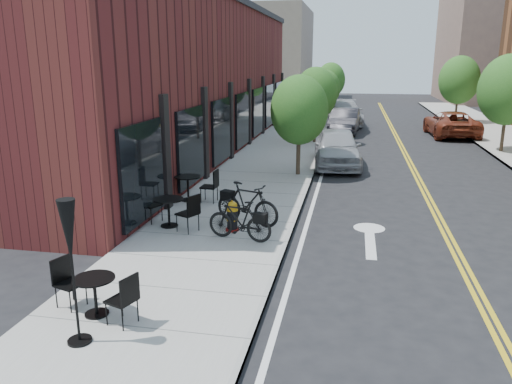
# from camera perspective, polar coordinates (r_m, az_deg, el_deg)

# --- Properties ---
(ground) EXTENTS (120.00, 120.00, 0.00)m
(ground) POSITION_cam_1_polar(r_m,az_deg,el_deg) (11.02, 2.65, -8.97)
(ground) COLOR black
(ground) RESTS_ON ground
(sidewalk_near) EXTENTS (4.00, 70.00, 0.12)m
(sidewalk_near) POSITION_cam_1_polar(r_m,az_deg,el_deg) (20.74, 1.26, 2.67)
(sidewalk_near) COLOR #9E9B93
(sidewalk_near) RESTS_ON ground
(building_near) EXTENTS (5.00, 28.00, 7.00)m
(building_near) POSITION_cam_1_polar(r_m,az_deg,el_deg) (25.27, -7.45, 12.62)
(building_near) COLOR #4D1919
(building_near) RESTS_ON ground
(bg_building_left) EXTENTS (8.00, 14.00, 10.00)m
(bg_building_left) POSITION_cam_1_polar(r_m,az_deg,el_deg) (58.74, 1.87, 15.44)
(bg_building_left) COLOR #726656
(bg_building_left) RESTS_ON ground
(bg_building_right) EXTENTS (10.00, 16.00, 12.00)m
(bg_building_right) POSITION_cam_1_polar(r_m,az_deg,el_deg) (61.74, 25.61, 14.95)
(bg_building_right) COLOR brown
(bg_building_right) RESTS_ON ground
(tree_near_a) EXTENTS (2.20, 2.20, 3.81)m
(tree_near_a) POSITION_cam_1_polar(r_m,az_deg,el_deg) (19.17, 4.96, 9.31)
(tree_near_a) COLOR #382B1E
(tree_near_a) RESTS_ON sidewalk_near
(tree_near_b) EXTENTS (2.30, 2.30, 3.98)m
(tree_near_b) POSITION_cam_1_polar(r_m,az_deg,el_deg) (27.11, 6.84, 11.13)
(tree_near_b) COLOR #382B1E
(tree_near_b) RESTS_ON sidewalk_near
(tree_near_c) EXTENTS (2.10, 2.10, 3.67)m
(tree_near_c) POSITION_cam_1_polar(r_m,az_deg,el_deg) (35.08, 7.86, 11.63)
(tree_near_c) COLOR #382B1E
(tree_near_c) RESTS_ON sidewalk_near
(tree_near_d) EXTENTS (2.40, 2.40, 4.11)m
(tree_near_d) POSITION_cam_1_polar(r_m,az_deg,el_deg) (43.05, 8.53, 12.54)
(tree_near_d) COLOR #382B1E
(tree_near_d) RESTS_ON sidewalk_near
(tree_far_b) EXTENTS (2.80, 2.80, 4.62)m
(tree_far_b) POSITION_cam_1_polar(r_m,az_deg,el_deg) (26.98, 26.90, 10.37)
(tree_far_b) COLOR #382B1E
(tree_far_b) RESTS_ON sidewalk_far
(tree_far_c) EXTENTS (2.80, 2.80, 4.62)m
(tree_far_c) POSITION_cam_1_polar(r_m,az_deg,el_deg) (38.67, 22.20, 11.77)
(tree_far_c) COLOR #382B1E
(tree_far_c) RESTS_ON sidewalk_far
(fire_hydrant) EXTENTS (0.39, 0.39, 0.81)m
(fire_hydrant) POSITION_cam_1_polar(r_m,az_deg,el_deg) (13.00, -2.73, -2.81)
(fire_hydrant) COLOR maroon
(fire_hydrant) RESTS_ON sidewalk_near
(bicycle_left) EXTENTS (1.76, 0.83, 1.02)m
(bicycle_left) POSITION_cam_1_polar(r_m,az_deg,el_deg) (12.30, -1.89, -3.23)
(bicycle_left) COLOR black
(bicycle_left) RESTS_ON sidewalk_near
(bicycle_right) EXTENTS (1.99, 1.15, 1.15)m
(bicycle_right) POSITION_cam_1_polar(r_m,az_deg,el_deg) (13.44, -1.01, -1.33)
(bicycle_right) COLOR black
(bicycle_right) RESTS_ON sidewalk_near
(bistro_set_a) EXTENTS (1.72, 0.94, 0.91)m
(bistro_set_a) POSITION_cam_1_polar(r_m,az_deg,el_deg) (9.25, -17.94, -10.67)
(bistro_set_a) COLOR black
(bistro_set_a) RESTS_ON sidewalk_near
(bistro_set_b) EXTENTS (1.87, 1.21, 1.00)m
(bistro_set_b) POSITION_cam_1_polar(r_m,az_deg,el_deg) (13.49, -9.95, -1.83)
(bistro_set_b) COLOR black
(bistro_set_b) RESTS_ON sidewalk_near
(bistro_set_c) EXTENTS (1.91, 0.85, 1.02)m
(bistro_set_c) POSITION_cam_1_polar(r_m,az_deg,el_deg) (15.88, -7.79, 0.84)
(bistro_set_c) COLOR black
(bistro_set_c) RESTS_ON sidewalk_near
(patio_umbrella) EXTENTS (0.38, 0.38, 2.35)m
(patio_umbrella) POSITION_cam_1_polar(r_m,az_deg,el_deg) (8.03, -20.52, -5.36)
(patio_umbrella) COLOR black
(patio_umbrella) RESTS_ON sidewalk_near
(parked_car_a) EXTENTS (2.30, 4.89, 1.62)m
(parked_car_a) POSITION_cam_1_polar(r_m,az_deg,el_deg) (21.67, 9.24, 5.03)
(parked_car_a) COLOR #9EA0A6
(parked_car_a) RESTS_ON ground
(parked_car_b) EXTENTS (1.95, 4.79, 1.54)m
(parked_car_b) POSITION_cam_1_polar(r_m,az_deg,el_deg) (31.66, 10.09, 8.00)
(parked_car_b) COLOR black
(parked_car_b) RESTS_ON ground
(parked_car_c) EXTENTS (2.77, 5.83, 1.64)m
(parked_car_c) POSITION_cam_1_polar(r_m,az_deg,el_deg) (36.09, 10.10, 8.91)
(parked_car_c) COLOR #9E9EA2
(parked_car_c) RESTS_ON ground
(parked_car_far) EXTENTS (2.77, 5.54, 1.51)m
(parked_car_far) POSITION_cam_1_polar(r_m,az_deg,el_deg) (32.12, 21.38, 7.28)
(parked_car_far) COLOR maroon
(parked_car_far) RESTS_ON ground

